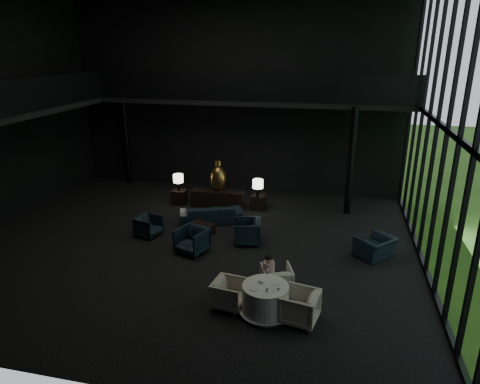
% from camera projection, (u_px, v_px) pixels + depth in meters
% --- Properties ---
extents(floor, '(14.00, 12.00, 0.02)m').
position_uv_depth(floor, '(192.00, 246.00, 13.56)').
color(floor, black).
rests_on(floor, ground).
extents(wall_back, '(14.00, 0.04, 8.00)m').
position_uv_depth(wall_back, '(236.00, 97.00, 17.79)').
color(wall_back, black).
rests_on(wall_back, ground).
extents(wall_front, '(14.00, 0.04, 8.00)m').
position_uv_depth(wall_front, '(59.00, 181.00, 6.73)').
color(wall_front, black).
rests_on(wall_front, ground).
extents(curtain_wall, '(0.20, 12.00, 8.00)m').
position_uv_depth(curtain_wall, '(448.00, 130.00, 10.79)').
color(curtain_wall, black).
rests_on(curtain_wall, ground).
extents(mezzanine_left, '(2.00, 12.00, 0.25)m').
position_uv_depth(mezzanine_left, '(7.00, 113.00, 13.52)').
color(mezzanine_left, black).
rests_on(mezzanine_left, wall_left).
extents(mezzanine_back, '(12.00, 2.00, 0.25)m').
position_uv_depth(mezzanine_back, '(255.00, 100.00, 16.66)').
color(mezzanine_back, black).
rests_on(mezzanine_back, wall_back).
extents(railing_left, '(0.06, 12.00, 1.00)m').
position_uv_depth(railing_left, '(32.00, 94.00, 13.12)').
color(railing_left, black).
rests_on(railing_left, mezzanine_left).
extents(railing_back, '(12.00, 0.06, 1.00)m').
position_uv_depth(railing_back, '(249.00, 87.00, 15.54)').
color(railing_back, black).
rests_on(railing_back, mezzanine_back).
extents(column_nw, '(0.24, 0.24, 4.00)m').
position_uv_depth(column_nw, '(126.00, 140.00, 19.22)').
color(column_nw, black).
rests_on(column_nw, floor).
extents(column_ne, '(0.24, 0.24, 4.00)m').
position_uv_depth(column_ne, '(351.00, 162.00, 15.59)').
color(column_ne, black).
rests_on(column_ne, floor).
extents(console, '(2.08, 0.47, 0.66)m').
position_uv_depth(console, '(218.00, 199.00, 16.72)').
color(console, black).
rests_on(console, floor).
extents(bronze_urn, '(0.63, 0.63, 1.18)m').
position_uv_depth(bronze_urn, '(218.00, 178.00, 16.57)').
color(bronze_urn, olive).
rests_on(bronze_urn, console).
extents(side_table_left, '(0.51, 0.51, 0.56)m').
position_uv_depth(side_table_left, '(180.00, 197.00, 17.12)').
color(side_table_left, black).
rests_on(side_table_left, floor).
extents(table_lamp_left, '(0.40, 0.40, 0.67)m').
position_uv_depth(table_lamp_left, '(178.00, 179.00, 16.82)').
color(table_lamp_left, black).
rests_on(table_lamp_left, side_table_left).
extents(side_table_right, '(0.52, 0.52, 0.58)m').
position_uv_depth(side_table_right, '(259.00, 202.00, 16.52)').
color(side_table_right, black).
rests_on(side_table_right, floor).
extents(table_lamp_right, '(0.41, 0.41, 0.68)m').
position_uv_depth(table_lamp_right, '(258.00, 185.00, 16.09)').
color(table_lamp_right, black).
rests_on(table_lamp_right, side_table_right).
extents(sofa, '(2.41, 1.47, 0.91)m').
position_uv_depth(sofa, '(211.00, 210.00, 15.24)').
color(sofa, black).
rests_on(sofa, floor).
extents(lounge_armchair_west, '(0.82, 0.85, 0.72)m').
position_uv_depth(lounge_armchair_west, '(148.00, 225.00, 14.19)').
color(lounge_armchair_west, black).
rests_on(lounge_armchair_west, floor).
extents(lounge_armchair_east, '(1.03, 1.07, 0.95)m').
position_uv_depth(lounge_armchair_east, '(247.00, 229.00, 13.63)').
color(lounge_armchair_east, black).
rests_on(lounge_armchair_east, floor).
extents(lounge_armchair_south, '(1.19, 1.15, 0.97)m').
position_uv_depth(lounge_armchair_south, '(192.00, 238.00, 12.98)').
color(lounge_armchair_south, black).
rests_on(lounge_armchair_south, floor).
extents(window_armchair, '(1.10, 1.12, 0.83)m').
position_uv_depth(window_armchair, '(375.00, 245.00, 12.70)').
color(window_armchair, black).
rests_on(window_armchair, floor).
extents(coffee_table, '(1.05, 1.05, 0.35)m').
position_uv_depth(coffee_table, '(199.00, 230.00, 14.31)').
color(coffee_table, black).
rests_on(coffee_table, floor).
extents(dining_table, '(1.24, 1.24, 0.75)m').
position_uv_depth(dining_table, '(265.00, 301.00, 10.05)').
color(dining_table, white).
rests_on(dining_table, floor).
extents(dining_chair_north, '(0.93, 0.91, 0.77)m').
position_uv_depth(dining_chair_north, '(277.00, 278.00, 10.94)').
color(dining_chair_north, '#A7A094').
rests_on(dining_chair_north, floor).
extents(dining_chair_east, '(0.97, 1.01, 0.89)m').
position_uv_depth(dining_chair_east, '(299.00, 304.00, 9.73)').
color(dining_chair_east, beige).
rests_on(dining_chair_east, floor).
extents(dining_chair_west, '(0.77, 0.81, 0.74)m').
position_uv_depth(dining_chair_west, '(229.00, 293.00, 10.32)').
color(dining_chair_west, '#A8A294').
rests_on(dining_chair_west, floor).
extents(child, '(0.30, 0.30, 0.64)m').
position_uv_depth(child, '(269.00, 266.00, 10.75)').
color(child, pink).
rests_on(child, dining_chair_north).
extents(plate_a, '(0.28, 0.28, 0.02)m').
position_uv_depth(plate_a, '(254.00, 288.00, 9.78)').
color(plate_a, white).
rests_on(plate_a, dining_table).
extents(plate_b, '(0.21, 0.21, 0.01)m').
position_uv_depth(plate_b, '(276.00, 283.00, 10.01)').
color(plate_b, white).
rests_on(plate_b, dining_table).
extents(saucer, '(0.20, 0.20, 0.01)m').
position_uv_depth(saucer, '(274.00, 289.00, 9.74)').
color(saucer, white).
rests_on(saucer, dining_table).
extents(coffee_cup, '(0.12, 0.12, 0.07)m').
position_uv_depth(coffee_cup, '(279.00, 288.00, 9.73)').
color(coffee_cup, white).
rests_on(coffee_cup, saucer).
extents(cereal_bowl, '(0.15, 0.15, 0.08)m').
position_uv_depth(cereal_bowl, '(262.00, 281.00, 10.02)').
color(cereal_bowl, white).
rests_on(cereal_bowl, dining_table).
extents(cream_pot, '(0.07, 0.07, 0.07)m').
position_uv_depth(cream_pot, '(267.00, 290.00, 9.66)').
color(cream_pot, '#99999E').
rests_on(cream_pot, dining_table).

